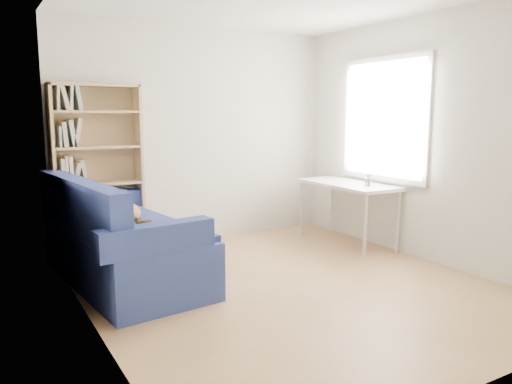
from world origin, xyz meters
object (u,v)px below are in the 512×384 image
Objects in this scene: bookshelf at (98,179)px; desk at (347,188)px; pen_cup at (368,181)px; sofa at (119,242)px.

bookshelf is 1.46× the size of desk.
bookshelf reaches higher than pen_cup.
pen_cup is (2.78, -0.34, 0.43)m from sofa.
sofa is 1.06m from bookshelf.
bookshelf is at bearing 155.01° from pen_cup.
bookshelf is at bearing 160.28° from desk.
bookshelf is at bearing 81.03° from sofa.
sofa is 14.44× the size of pen_cup.
sofa is 1.63× the size of desk.
pen_cup reaches higher than desk.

